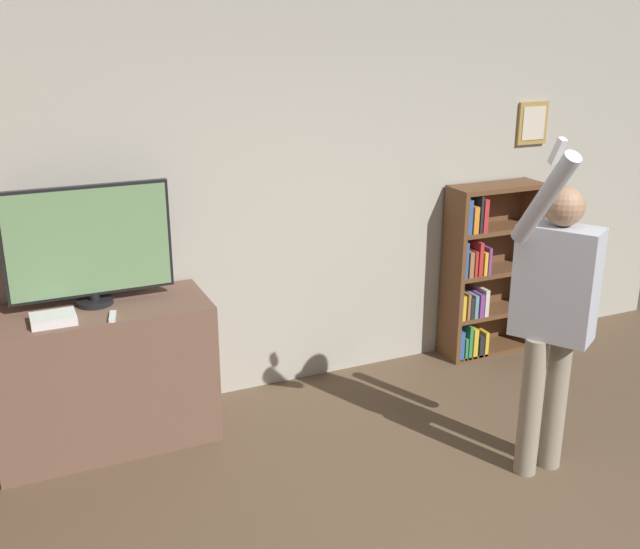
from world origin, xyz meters
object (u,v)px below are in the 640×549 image
object	(u,v)px
television	(89,245)
game_console	(53,319)
bookshelf	(483,275)
person	(554,306)

from	to	relation	value
television	game_console	world-z (taller)	television
bookshelf	television	bearing A→B (deg)	-178.17
television	game_console	xyz separation A→B (m)	(-0.26, -0.21, -0.35)
game_console	person	xyz separation A→B (m)	(2.53, -1.23, 0.11)
person	bookshelf	bearing A→B (deg)	124.26
television	bookshelf	bearing A→B (deg)	1.83
bookshelf	person	bearing A→B (deg)	-113.43
game_console	television	bearing A→B (deg)	39.03
person	television	bearing A→B (deg)	-154.67
game_console	person	world-z (taller)	person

